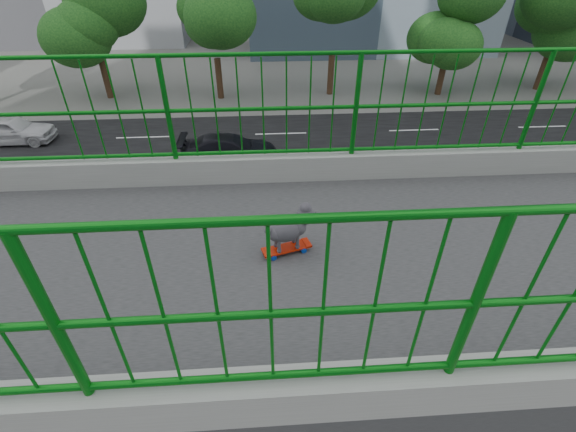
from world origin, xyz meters
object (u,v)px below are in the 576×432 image
(car_2, at_px, (165,181))
(car_5, at_px, (441,275))
(skateboard, at_px, (287,249))
(car_6, at_px, (93,228))
(car_7, at_px, (555,170))
(car_4, at_px, (11,130))
(car_3, at_px, (229,149))
(poodle, at_px, (289,228))
(car_1, at_px, (520,211))

(car_2, xyz_separation_m, car_5, (6.40, 9.74, -0.08))
(skateboard, relative_size, car_6, 0.08)
(car_2, xyz_separation_m, car_7, (0.00, 17.61, -0.05))
(car_4, bearing_deg, car_5, -123.49)
(car_4, height_order, car_6, car_6)
(car_6, relative_size, car_7, 1.10)
(car_3, height_order, car_4, car_4)
(poodle, bearing_deg, car_4, -159.61)
(poodle, relative_size, car_2, 0.08)
(car_6, bearing_deg, poodle, 35.50)
(poodle, distance_m, car_2, 14.67)
(skateboard, height_order, car_6, skateboard)
(car_3, relative_size, car_7, 0.97)
(car_4, bearing_deg, car_2, -123.66)
(poodle, bearing_deg, car_3, 170.49)
(car_3, xyz_separation_m, car_6, (6.40, -4.58, 0.06))
(skateboard, height_order, car_5, skateboard)
(car_2, bearing_deg, car_1, -102.77)
(poodle, bearing_deg, skateboard, -90.00)
(car_1, height_order, car_4, car_1)
(car_1, distance_m, car_2, 14.48)
(skateboard, height_order, car_7, skateboard)
(skateboard, bearing_deg, car_1, 116.98)
(car_3, relative_size, car_5, 1.14)
(poodle, height_order, car_2, poodle)
(car_3, xyz_separation_m, car_5, (9.60, 7.14, -0.00))
(poodle, height_order, car_7, poodle)
(car_3, xyz_separation_m, car_4, (-3.20, -12.20, 0.04))
(car_7, bearing_deg, car_6, 99.28)
(skateboard, height_order, car_3, skateboard)
(skateboard, relative_size, car_1, 0.10)
(car_1, xyz_separation_m, car_4, (-9.60, -23.73, -0.01))
(poodle, relative_size, car_7, 0.09)
(car_7, bearing_deg, car_4, 76.77)
(car_5, bearing_deg, poodle, -41.13)
(car_3, bearing_deg, car_2, 140.98)
(car_6, bearing_deg, car_2, 148.19)
(car_1, relative_size, car_7, 0.91)
(poodle, bearing_deg, car_6, -161.15)
(car_6, bearing_deg, car_3, 144.43)
(car_5, height_order, car_7, car_7)
(car_4, relative_size, car_6, 0.80)
(car_5, bearing_deg, car_4, -123.49)
(car_1, height_order, car_5, car_1)
(skateboard, distance_m, car_6, 12.86)
(car_5, bearing_deg, skateboard, -41.23)
(car_1, distance_m, car_3, 13.19)
(car_4, xyz_separation_m, car_5, (12.80, 19.35, -0.04))
(poodle, height_order, car_5, poodle)
(car_3, bearing_deg, skateboard, -172.95)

